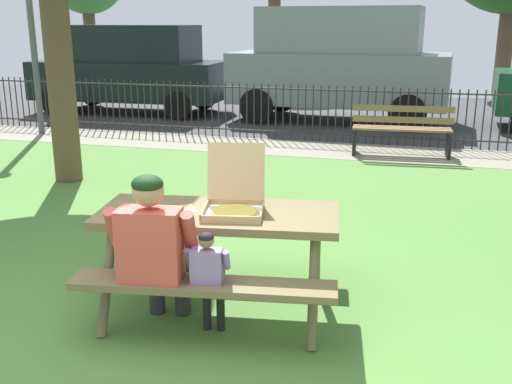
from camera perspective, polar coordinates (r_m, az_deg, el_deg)
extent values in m
cube|color=#54843B|center=(5.71, -5.93, -6.21)|extent=(28.00, 11.81, 0.02)
cube|color=gray|center=(10.53, 4.34, 4.16)|extent=(28.00, 1.40, 0.01)
cube|color=#38383D|center=(15.01, 7.80, 7.57)|extent=(28.00, 7.80, 0.01)
cube|color=brown|center=(4.49, -3.66, -2.22)|extent=(1.89, 1.01, 0.06)
cube|color=brown|center=(4.05, -5.16, -8.89)|extent=(1.82, 0.54, 0.05)
cube|color=brown|center=(5.14, -2.38, -3.34)|extent=(1.82, 0.54, 0.05)
cylinder|color=brown|center=(4.45, -14.05, -8.17)|extent=(0.13, 0.44, 0.74)
cylinder|color=brown|center=(5.17, -10.83, -4.51)|extent=(0.13, 0.44, 0.74)
cylinder|color=brown|center=(4.17, 5.52, -9.40)|extent=(0.13, 0.44, 0.74)
cylinder|color=brown|center=(4.93, 5.81, -5.31)|extent=(0.13, 0.44, 0.74)
cube|color=tan|center=(4.40, -2.19, -2.07)|extent=(0.52, 0.52, 0.01)
cube|color=silver|center=(4.40, -2.19, -1.98)|extent=(0.47, 0.47, 0.00)
cube|color=tan|center=(4.19, -2.50, -2.60)|extent=(0.43, 0.10, 0.04)
cube|color=tan|center=(4.59, -1.91, -0.92)|extent=(0.43, 0.10, 0.04)
cube|color=tan|center=(4.42, -4.93, -1.66)|extent=(0.10, 0.43, 0.04)
cube|color=tan|center=(4.38, 0.58, -1.78)|extent=(0.10, 0.43, 0.04)
cube|color=tan|center=(4.55, -1.92, 1.99)|extent=(0.45, 0.18, 0.43)
cylinder|color=tan|center=(4.40, -2.19, -1.92)|extent=(0.37, 0.37, 0.01)
cylinder|color=#ECD054|center=(4.40, -2.19, -1.83)|extent=(0.34, 0.34, 0.00)
pyramid|color=#F9DA77|center=(4.55, -7.03, -1.59)|extent=(0.18, 0.23, 0.01)
cube|color=tan|center=(4.45, -7.63, -1.95)|extent=(0.19, 0.04, 0.02)
cylinder|color=#2D2D2D|center=(4.61, -9.50, -8.83)|extent=(0.12, 0.12, 0.44)
cylinder|color=#2D2D2D|center=(4.33, -10.43, -6.96)|extent=(0.21, 0.44, 0.15)
cylinder|color=#2D2D2D|center=(4.56, -7.06, -9.01)|extent=(0.12, 0.12, 0.44)
cylinder|color=#2D2D2D|center=(4.28, -7.85, -7.14)|extent=(0.21, 0.44, 0.15)
cube|color=#CC4C3F|center=(4.03, -10.11, -5.18)|extent=(0.45, 0.28, 0.52)
cylinder|color=#CC4C3F|center=(4.12, -13.44, -3.36)|extent=(0.12, 0.22, 0.31)
cylinder|color=#CC4C3F|center=(3.97, -6.38, -3.74)|extent=(0.12, 0.22, 0.31)
sphere|color=tan|center=(3.93, -10.29, 0.10)|extent=(0.21, 0.21, 0.21)
ellipsoid|color=black|center=(3.91, -10.37, 0.77)|extent=(0.21, 0.20, 0.12)
cylinder|color=black|center=(4.33, -4.74, -10.37)|extent=(0.06, 0.06, 0.44)
cylinder|color=black|center=(4.14, -5.11, -8.09)|extent=(0.10, 0.22, 0.07)
cylinder|color=black|center=(4.31, -3.42, -10.46)|extent=(0.06, 0.06, 0.44)
cylinder|color=black|center=(4.12, -3.73, -8.17)|extent=(0.10, 0.22, 0.07)
cube|color=#8C72A5|center=(3.99, -4.75, -7.23)|extent=(0.22, 0.14, 0.26)
cylinder|color=#8C72A5|center=(4.02, -6.52, -6.30)|extent=(0.06, 0.11, 0.15)
cylinder|color=#8C72A5|center=(3.97, -2.85, -6.51)|extent=(0.06, 0.11, 0.15)
sphere|color=#8C6647|center=(3.93, -4.79, -4.63)|extent=(0.10, 0.10, 0.10)
ellipsoid|color=black|center=(3.92, -4.81, -4.31)|extent=(0.10, 0.10, 0.06)
cylinder|color=#2D2823|center=(11.06, 5.16, 9.75)|extent=(20.30, 0.03, 0.03)
cylinder|color=#2D2823|center=(11.18, 5.06, 5.66)|extent=(20.30, 0.03, 0.03)
cylinder|color=#2D2823|center=(13.96, -23.33, 7.99)|extent=(0.02, 0.02, 1.04)
cylinder|color=#2D2823|center=(13.87, -22.87, 8.00)|extent=(0.02, 0.02, 1.04)
cylinder|color=#2D2823|center=(13.78, -22.40, 8.01)|extent=(0.02, 0.02, 1.04)
cylinder|color=#2D2823|center=(13.70, -21.93, 8.01)|extent=(0.02, 0.02, 1.04)
cylinder|color=#2D2823|center=(13.61, -21.45, 8.02)|extent=(0.02, 0.02, 1.04)
cylinder|color=#2D2823|center=(13.53, -20.97, 8.03)|extent=(0.02, 0.02, 1.04)
cylinder|color=#2D2823|center=(13.45, -20.47, 8.03)|extent=(0.02, 0.02, 1.04)
cylinder|color=#2D2823|center=(13.37, -19.98, 8.04)|extent=(0.02, 0.02, 1.04)
cylinder|color=#2D2823|center=(13.29, -19.48, 8.04)|extent=(0.02, 0.02, 1.04)
cylinder|color=#2D2823|center=(13.21, -18.97, 8.04)|extent=(0.02, 0.02, 1.04)
cylinder|color=#2D2823|center=(13.13, -18.45, 8.05)|extent=(0.02, 0.02, 1.04)
cylinder|color=#2D2823|center=(13.05, -17.93, 8.05)|extent=(0.02, 0.02, 1.04)
cylinder|color=#2D2823|center=(12.97, -17.40, 8.05)|extent=(0.02, 0.02, 1.04)
cylinder|color=#2D2823|center=(12.90, -16.87, 8.05)|extent=(0.02, 0.02, 1.04)
cylinder|color=#2D2823|center=(12.83, -16.33, 8.05)|extent=(0.02, 0.02, 1.04)
cylinder|color=#2D2823|center=(12.75, -15.78, 8.05)|extent=(0.02, 0.02, 1.04)
cylinder|color=#2D2823|center=(12.68, -15.23, 8.05)|extent=(0.02, 0.02, 1.04)
cylinder|color=#2D2823|center=(12.61, -14.67, 8.05)|extent=(0.02, 0.02, 1.04)
cylinder|color=#2D2823|center=(12.54, -14.11, 8.05)|extent=(0.02, 0.02, 1.04)
cylinder|color=#2D2823|center=(12.47, -13.54, 8.04)|extent=(0.02, 0.02, 1.04)
cylinder|color=#2D2823|center=(12.41, -12.96, 8.04)|extent=(0.02, 0.02, 1.04)
cylinder|color=#2D2823|center=(12.34, -12.38, 8.03)|extent=(0.02, 0.02, 1.04)
cylinder|color=#2D2823|center=(12.28, -11.79, 8.03)|extent=(0.02, 0.02, 1.04)
cylinder|color=#2D2823|center=(12.21, -11.19, 8.02)|extent=(0.02, 0.02, 1.04)
cylinder|color=#2D2823|center=(12.15, -10.59, 8.01)|extent=(0.02, 0.02, 1.04)
cylinder|color=#2D2823|center=(12.09, -9.99, 8.01)|extent=(0.02, 0.02, 1.04)
cylinder|color=#2D2823|center=(12.03, -9.37, 8.00)|extent=(0.02, 0.02, 1.04)
cylinder|color=#2D2823|center=(11.97, -8.75, 7.98)|extent=(0.02, 0.02, 1.04)
cylinder|color=#2D2823|center=(11.92, -8.13, 7.97)|extent=(0.02, 0.02, 1.04)
cylinder|color=#2D2823|center=(11.86, -7.50, 7.96)|extent=(0.02, 0.02, 1.04)
cylinder|color=#2D2823|center=(11.81, -6.86, 7.95)|extent=(0.02, 0.02, 1.04)
cylinder|color=#2D2823|center=(11.76, -6.22, 7.93)|extent=(0.02, 0.02, 1.04)
cylinder|color=#2D2823|center=(11.70, -5.57, 7.92)|extent=(0.02, 0.02, 1.04)
cylinder|color=#2D2823|center=(11.66, -4.91, 7.90)|extent=(0.02, 0.02, 1.04)
cylinder|color=#2D2823|center=(11.61, -4.25, 7.88)|extent=(0.02, 0.02, 1.04)
cylinder|color=#2D2823|center=(11.56, -3.59, 7.86)|extent=(0.02, 0.02, 1.04)
cylinder|color=#2D2823|center=(11.52, -2.92, 7.84)|extent=(0.02, 0.02, 1.04)
cylinder|color=#2D2823|center=(11.47, -2.24, 7.82)|extent=(0.02, 0.02, 1.04)
cylinder|color=#2D2823|center=(11.43, -1.56, 7.79)|extent=(0.02, 0.02, 1.04)
cylinder|color=#2D2823|center=(11.39, -0.88, 7.77)|extent=(0.02, 0.02, 1.04)
cylinder|color=#2D2823|center=(11.35, -0.19, 7.74)|extent=(0.02, 0.02, 1.04)
cylinder|color=#2D2823|center=(11.32, 0.50, 7.72)|extent=(0.02, 0.02, 1.04)
cylinder|color=#2D2823|center=(11.28, 1.20, 7.69)|extent=(0.02, 0.02, 1.04)
cylinder|color=#2D2823|center=(11.25, 1.90, 7.66)|extent=(0.02, 0.02, 1.04)
cylinder|color=#2D2823|center=(11.22, 2.61, 7.63)|extent=(0.02, 0.02, 1.04)
cylinder|color=#2D2823|center=(11.19, 3.32, 7.59)|extent=(0.02, 0.02, 1.04)
cylinder|color=#2D2823|center=(11.16, 4.03, 7.56)|extent=(0.02, 0.02, 1.04)
cylinder|color=#2D2823|center=(11.13, 4.75, 7.52)|extent=(0.02, 0.02, 1.04)
cylinder|color=#2D2823|center=(11.11, 5.47, 7.49)|extent=(0.02, 0.02, 1.04)
cylinder|color=#2D2823|center=(11.08, 6.19, 7.45)|extent=(0.02, 0.02, 1.04)
cylinder|color=#2D2823|center=(11.06, 6.92, 7.41)|extent=(0.02, 0.02, 1.04)
cylinder|color=#2D2823|center=(11.04, 7.65, 7.37)|extent=(0.02, 0.02, 1.04)
cylinder|color=#2D2823|center=(11.02, 8.38, 7.33)|extent=(0.02, 0.02, 1.04)
cylinder|color=#2D2823|center=(11.01, 9.11, 7.29)|extent=(0.02, 0.02, 1.04)
cylinder|color=#2D2823|center=(10.99, 9.85, 7.24)|extent=(0.02, 0.02, 1.04)
cylinder|color=#2D2823|center=(10.98, 10.58, 7.20)|extent=(0.02, 0.02, 1.04)
cylinder|color=#2D2823|center=(10.97, 11.32, 7.15)|extent=(0.02, 0.02, 1.04)
cylinder|color=#2D2823|center=(10.96, 12.06, 7.10)|extent=(0.02, 0.02, 1.04)
cylinder|color=#2D2823|center=(10.96, 12.80, 7.05)|extent=(0.02, 0.02, 1.04)
cylinder|color=#2D2823|center=(10.95, 13.54, 7.00)|extent=(0.02, 0.02, 1.04)
cylinder|color=#2D2823|center=(10.95, 14.28, 6.95)|extent=(0.02, 0.02, 1.04)
cylinder|color=#2D2823|center=(10.94, 15.02, 6.90)|extent=(0.02, 0.02, 1.04)
cylinder|color=#2D2823|center=(10.94, 15.76, 6.84)|extent=(0.02, 0.02, 1.04)
cylinder|color=#2D2823|center=(10.95, 16.50, 6.79)|extent=(0.02, 0.02, 1.04)
cylinder|color=#2D2823|center=(10.95, 17.24, 6.73)|extent=(0.02, 0.02, 1.04)
cylinder|color=#2D2823|center=(10.96, 17.98, 6.67)|extent=(0.02, 0.02, 1.04)
cylinder|color=#2D2823|center=(10.96, 18.72, 6.61)|extent=(0.02, 0.02, 1.04)
cylinder|color=#2D2823|center=(10.97, 19.46, 6.55)|extent=(0.02, 0.02, 1.04)
cylinder|color=#2D2823|center=(10.98, 20.20, 6.49)|extent=(0.02, 0.02, 1.04)
cylinder|color=#2D2823|center=(11.00, 20.93, 6.43)|extent=(0.02, 0.02, 1.04)
cylinder|color=#2D2823|center=(11.01, 21.66, 6.37)|extent=(0.02, 0.02, 1.04)
cylinder|color=#2D2823|center=(11.03, 22.39, 6.31)|extent=(0.02, 0.02, 1.04)
cylinder|color=#2D2823|center=(11.05, 23.12, 6.24)|extent=(0.02, 0.02, 1.04)
cube|color=olive|center=(10.34, 13.75, 6.03)|extent=(1.60, 0.20, 0.04)
cube|color=olive|center=(10.20, 13.77, 5.90)|extent=(1.60, 0.20, 0.04)
cube|color=olive|center=(10.06, 13.79, 5.76)|extent=(1.60, 0.20, 0.04)
cube|color=olive|center=(9.97, 13.87, 6.72)|extent=(1.60, 0.16, 0.11)
cube|color=olive|center=(9.95, 13.94, 7.75)|extent=(1.60, 0.16, 0.11)
cube|color=black|center=(10.25, 17.95, 4.37)|extent=(0.08, 0.44, 0.44)
cube|color=black|center=(10.19, 9.41, 4.87)|extent=(0.08, 0.44, 0.44)
cylinder|color=#4C4C51|center=(12.47, -20.65, 14.14)|extent=(0.12, 0.12, 3.92)
cylinder|color=brown|center=(8.55, -18.31, 11.39)|extent=(0.37, 0.37, 3.15)
cube|color=black|center=(15.07, -11.96, 10.46)|extent=(4.65, 1.98, 0.90)
cube|color=black|center=(15.02, -12.15, 13.76)|extent=(3.25, 1.72, 0.84)
cube|color=#262D38|center=(14.60, -8.36, 13.89)|extent=(0.09, 1.56, 0.71)
cylinder|color=black|center=(13.66, -7.51, 8.15)|extent=(0.64, 0.13, 0.64)
cylinder|color=black|center=(15.38, -5.04, 9.08)|extent=(0.64, 0.13, 0.64)
cylinder|color=black|center=(15.07, -18.80, 8.16)|extent=(0.64, 0.13, 0.64)
cylinder|color=black|center=(16.64, -15.44, 9.09)|extent=(0.64, 0.13, 0.64)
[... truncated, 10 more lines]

